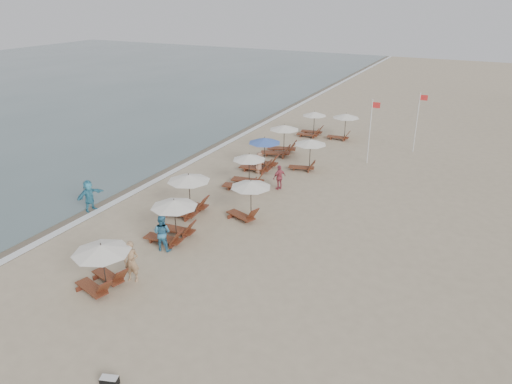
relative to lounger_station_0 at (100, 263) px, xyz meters
The scene contains 21 objects.
ground 7.11m from the lounger_station_0, 38.75° to the left, with size 160.00×160.00×0.00m, color tan.
wet_sand_band 16.06m from the lounger_station_0, 116.06° to the left, with size 3.20×140.00×0.01m, color #6B5E4C.
foam_line 15.53m from the lounger_station_0, 111.73° to the left, with size 0.50×140.00×0.02m, color white.
lounger_station_0 is the anchor object (origin of this frame).
lounger_station_1 4.85m from the lounger_station_0, 88.99° to the left, with size 2.65×2.34×2.22m.
lounger_station_2 7.76m from the lounger_station_0, 97.38° to the left, with size 2.78×2.40×2.39m.
lounger_station_3 12.64m from the lounger_station_0, 89.32° to the left, with size 2.64×2.25×2.28m.
lounger_station_4 16.10m from the lounger_station_0, 91.58° to the left, with size 2.77×2.26×2.35m.
lounger_station_5 19.80m from the lounger_station_0, 91.67° to the left, with size 2.82×2.67×2.37m.
lounger_station_6 25.67m from the lounger_station_0, 90.51° to the left, with size 2.42×2.08×2.17m.
inland_station_0 8.97m from the lounger_station_0, 74.63° to the left, with size 2.59×2.24×2.22m.
inland_station_1 17.60m from the lounger_station_0, 81.84° to the left, with size 2.58×2.24×2.22m.
inland_station_2 25.92m from the lounger_station_0, 84.48° to the left, with size 2.58×2.24×2.22m.
beachgoer_near 1.30m from the lounger_station_0, 54.05° to the left, with size 0.68×0.45×1.87m, color #A37E59.
beachgoer_mid_a 3.80m from the lounger_station_0, 85.56° to the left, with size 0.90×0.70×1.85m, color teal.
beachgoer_far_a 13.54m from the lounger_station_0, 80.59° to the left, with size 0.94×0.39×1.61m, color #B84958.
beachgoer_far_b 15.38m from the lounger_station_0, 90.65° to the left, with size 0.74×0.48×1.51m, color tan.
waterline_walker 8.35m from the lounger_station_0, 137.75° to the left, with size 1.71×0.54×1.84m, color teal.
duffel_bag 5.82m from the lounger_station_0, 45.18° to the right, with size 0.63×0.45×0.32m.
flag_pole_near 21.69m from the lounger_station_0, 74.04° to the left, with size 0.60×0.08×4.71m.
flag_pole_far 26.43m from the lounger_station_0, 71.16° to the left, with size 0.59×0.08×4.70m.
Camera 1 is at (7.97, -16.79, 11.63)m, focal length 33.49 mm.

